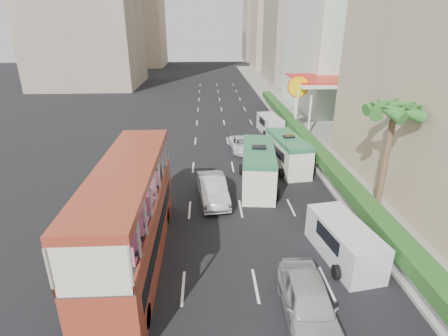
{
  "coord_description": "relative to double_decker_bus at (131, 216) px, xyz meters",
  "views": [
    {
      "loc": [
        -2.41,
        -14.22,
        10.69
      ],
      "look_at": [
        -1.5,
        4.0,
        3.2
      ],
      "focal_mm": 28.0,
      "sensor_mm": 36.0,
      "label": 1
    }
  ],
  "objects": [
    {
      "name": "ground_plane",
      "position": [
        6.0,
        0.0,
        -2.53
      ],
      "size": [
        200.0,
        200.0,
        0.0
      ],
      "primitive_type": "plane",
      "color": "black",
      "rests_on": "ground"
    },
    {
      "name": "shell_station",
      "position": [
        16.0,
        23.0,
        0.22
      ],
      "size": [
        6.5,
        8.0,
        5.5
      ],
      "primitive_type": "cube",
      "color": "silver",
      "rests_on": "ground"
    },
    {
      "name": "palm_tree",
      "position": [
        13.8,
        4.0,
        0.85
      ],
      "size": [
        0.36,
        0.36,
        6.4
      ],
      "primitive_type": "cylinder",
      "color": "brown",
      "rests_on": "sidewalk"
    },
    {
      "name": "minibus_far",
      "position": [
        9.95,
        11.6,
        -1.25
      ],
      "size": [
        2.65,
        5.97,
        2.56
      ],
      "primitive_type": "cube",
      "rotation": [
        0.0,
        0.0,
        0.13
      ],
      "color": "silver",
      "rests_on": "ground"
    },
    {
      "name": "kerb_wall",
      "position": [
        12.2,
        14.0,
        -1.85
      ],
      "size": [
        0.3,
        44.0,
        1.0
      ],
      "primitive_type": "cube",
      "color": "silver",
      "rests_on": "sidewalk"
    },
    {
      "name": "car_silver_lane_b",
      "position": [
        7.35,
        -3.98,
        -2.53
      ],
      "size": [
        2.11,
        4.86,
        1.63
      ],
      "primitive_type": "imported",
      "rotation": [
        0.0,
        0.0,
        -0.04
      ],
      "color": "silver",
      "rests_on": "ground"
    },
    {
      "name": "hedge",
      "position": [
        12.2,
        14.0,
        -1.0
      ],
      "size": [
        1.1,
        44.0,
        0.7
      ],
      "primitive_type": "cube",
      "color": "#2D6626",
      "rests_on": "kerb_wall"
    },
    {
      "name": "double_decker_bus",
      "position": [
        0.0,
        0.0,
        0.0
      ],
      "size": [
        2.5,
        11.0,
        5.06
      ],
      "primitive_type": "cube",
      "color": "maroon",
      "rests_on": "ground"
    },
    {
      "name": "van_asset",
      "position": [
        6.75,
        15.95,
        -2.53
      ],
      "size": [
        2.3,
        4.44,
        1.2
      ],
      "primitive_type": "imported",
      "rotation": [
        0.0,
        0.0,
        0.07
      ],
      "color": "silver",
      "rests_on": "ground"
    },
    {
      "name": "car_silver_lane_a",
      "position": [
        3.88,
        6.28,
        -2.53
      ],
      "size": [
        2.2,
        4.95,
        1.58
      ],
      "primitive_type": "imported",
      "rotation": [
        0.0,
        0.0,
        0.11
      ],
      "color": "silver",
      "rests_on": "ground"
    },
    {
      "name": "panel_van_far",
      "position": [
        10.29,
        21.58,
        -1.64
      ],
      "size": [
        2.31,
        4.63,
        1.78
      ],
      "primitive_type": "cube",
      "rotation": [
        0.0,
        0.0,
        0.12
      ],
      "color": "silver",
      "rests_on": "ground"
    },
    {
      "name": "sidewalk",
      "position": [
        15.0,
        25.0,
        -2.44
      ],
      "size": [
        6.0,
        120.0,
        0.18
      ],
      "primitive_type": "cube",
      "color": "#99968C",
      "rests_on": "ground"
    },
    {
      "name": "minibus_near",
      "position": [
        7.12,
        8.32,
        -1.11
      ],
      "size": [
        2.84,
        6.6,
        2.84
      ],
      "primitive_type": "cube",
      "rotation": [
        0.0,
        0.0,
        -0.11
      ],
      "color": "silver",
      "rests_on": "ground"
    },
    {
      "name": "panel_van_near",
      "position": [
        10.14,
        -0.19,
        -1.6
      ],
      "size": [
        2.58,
        4.88,
        1.86
      ],
      "primitive_type": "cube",
      "rotation": [
        0.0,
        0.0,
        0.16
      ],
      "color": "silver",
      "rests_on": "ground"
    }
  ]
}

